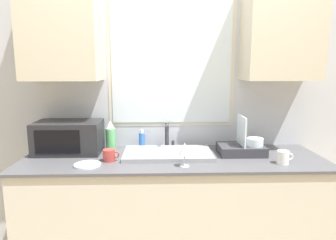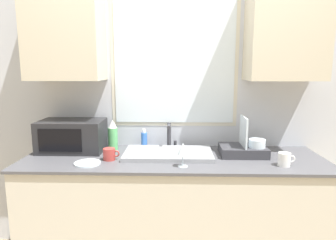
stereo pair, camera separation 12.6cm
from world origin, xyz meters
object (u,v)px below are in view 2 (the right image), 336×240
Objects in this scene: microwave at (72,136)px; soap_bottle at (144,140)px; spray_bottle at (113,135)px; dish_rack at (244,148)px; wine_glass at (183,150)px; mug_near_sink at (109,154)px; faucet at (170,134)px.

microwave reaches higher than soap_bottle.
microwave is at bearing -171.42° from spray_bottle.
spray_bottle is at bearing -167.56° from soap_bottle.
dish_rack reaches higher than spray_bottle.
spray_bottle reaches higher than wine_glass.
microwave is 4.21× the size of mug_near_sink.
soap_bottle is at bearing 166.46° from dish_rack.
faucet is at bearing 37.69° from mug_near_sink.
spray_bottle is 2.05× the size of mug_near_sink.
wine_glass is (0.86, -0.36, -0.00)m from microwave.
mug_near_sink is 0.72× the size of wine_glass.
spray_bottle is at bearing 172.59° from dish_rack.
wine_glass is (0.30, -0.46, 0.05)m from soap_bottle.
mug_near_sink is at bearing -142.31° from faucet.
faucet is at bearing -1.26° from soap_bottle.
microwave is 0.31m from spray_bottle.
dish_rack is 0.79m from soap_bottle.
faucet is 0.53m from mug_near_sink.
microwave is at bearing -169.72° from soap_bottle.
dish_rack is 0.54m from wine_glass.
dish_rack is 1.02m from spray_bottle.
wine_glass is at bearing -56.37° from soap_bottle.
mug_near_sink is at bearing -33.63° from microwave.
soap_bottle is (-0.77, 0.18, 0.01)m from dish_rack.
dish_rack reaches higher than mug_near_sink.
spray_bottle is 0.68m from wine_glass.
spray_bottle is 0.25m from soap_bottle.
faucet is 0.45m from spray_bottle.
spray_bottle is (0.31, 0.05, -0.01)m from microwave.
mug_near_sink is (-0.98, -0.14, -0.01)m from dish_rack.
faucet is 1.28× the size of wine_glass.
dish_rack is at bearing 8.28° from mug_near_sink.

